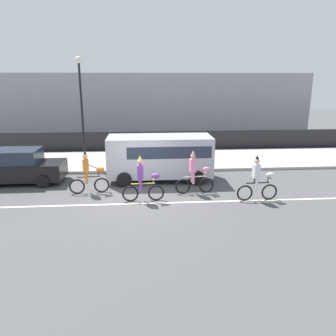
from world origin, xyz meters
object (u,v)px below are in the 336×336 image
(parked_van_silver, at_px, (161,155))
(street_lamp_post, at_px, (81,95))
(parade_cyclist_orange, at_px, (89,175))
(parade_cyclist_pink, at_px, (195,175))
(parked_car_black, at_px, (19,167))
(parade_cyclist_zebra, at_px, (258,181))
(parade_cyclist_purple, at_px, (143,181))

(parked_van_silver, distance_m, street_lamp_post, 5.79)
(parade_cyclist_orange, xyz_separation_m, parked_van_silver, (3.23, 1.77, 0.44))
(parade_cyclist_orange, bearing_deg, parade_cyclist_pink, -4.19)
(parade_cyclist_orange, height_order, parked_car_black, parade_cyclist_orange)
(parade_cyclist_orange, height_order, parade_cyclist_pink, same)
(street_lamp_post, bearing_deg, parade_cyclist_pink, -42.18)
(parade_cyclist_zebra, xyz_separation_m, street_lamp_post, (-7.98, 6.09, 3.15))
(parade_cyclist_pink, xyz_separation_m, parked_car_black, (-8.15, 2.12, -0.06))
(parade_cyclist_zebra, distance_m, parked_van_silver, 4.95)
(parade_cyclist_purple, height_order, parked_van_silver, parked_van_silver)
(parked_van_silver, bearing_deg, parade_cyclist_pink, -57.21)
(parade_cyclist_orange, xyz_separation_m, parade_cyclist_purple, (2.34, -1.15, 0.00))
(parked_car_black, distance_m, street_lamp_post, 5.05)
(parade_cyclist_purple, distance_m, parade_cyclist_zebra, 4.67)
(parade_cyclist_purple, distance_m, parked_van_silver, 3.08)
(parade_cyclist_orange, distance_m, parked_car_black, 3.99)
(parked_car_black, bearing_deg, parked_van_silver, -0.19)
(parade_cyclist_zebra, bearing_deg, parade_cyclist_pink, 156.39)
(parade_cyclist_orange, xyz_separation_m, parade_cyclist_pink, (4.58, -0.34, 0.00))
(parade_cyclist_zebra, bearing_deg, parade_cyclist_orange, 168.73)
(parade_cyclist_orange, height_order, parked_van_silver, parked_van_silver)
(parade_cyclist_pink, bearing_deg, street_lamp_post, 137.82)
(parade_cyclist_purple, bearing_deg, parked_car_black, 153.55)
(parade_cyclist_orange, height_order, parade_cyclist_zebra, same)
(parked_car_black, height_order, street_lamp_post, street_lamp_post)
(parade_cyclist_pink, height_order, parade_cyclist_zebra, same)
(parade_cyclist_purple, relative_size, street_lamp_post, 0.33)
(parade_cyclist_orange, distance_m, parade_cyclist_zebra, 7.14)
(parked_van_silver, bearing_deg, parade_cyclist_zebra, -39.92)
(parade_cyclist_orange, relative_size, parade_cyclist_zebra, 1.00)
(parade_cyclist_pink, xyz_separation_m, parade_cyclist_zebra, (2.42, -1.06, 0.00))
(parade_cyclist_zebra, relative_size, street_lamp_post, 0.33)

